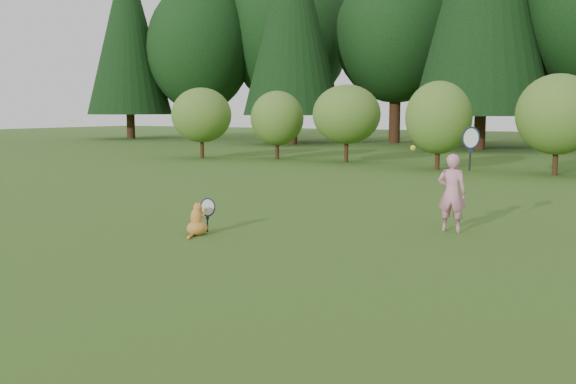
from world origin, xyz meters
The scene contains 5 objects.
ground centered at (0.00, 0.00, 0.00)m, with size 100.00×100.00×0.00m, color #2B5016.
shrub_row centered at (0.00, 13.00, 1.40)m, with size 28.00×3.00×2.80m, color #4F6E22, non-canonical shape.
child centered at (1.70, 2.86, 0.58)m, with size 0.62×0.34×1.67m.
cat centered at (-1.29, 0.86, 0.24)m, with size 0.30×0.59×0.63m.
tennis_ball centered at (1.48, 1.77, 1.24)m, with size 0.07×0.07×0.07m.
Camera 1 is at (4.20, -6.10, 1.71)m, focal length 40.00 mm.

